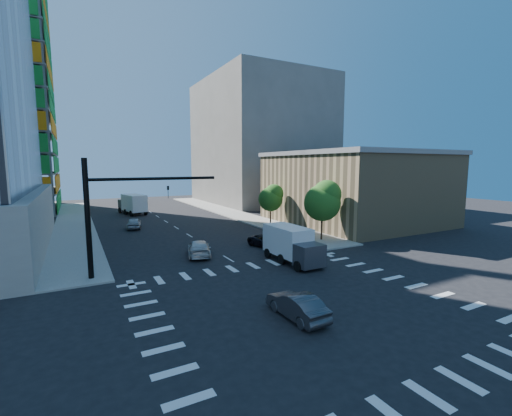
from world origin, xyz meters
TOP-DOWN VIEW (x-y plane):
  - ground at (0.00, 0.00)m, footprint 160.00×160.00m
  - road_markings at (0.00, 0.00)m, footprint 20.00×20.00m
  - sidewalk_ne at (12.50, 40.00)m, footprint 5.00×60.00m
  - sidewalk_nw at (-12.50, 40.00)m, footprint 5.00×60.00m
  - commercial_building at (25.00, 22.00)m, footprint 20.50×22.50m
  - bg_building_ne at (27.00, 55.00)m, footprint 24.00×30.00m
  - signal_mast_nw at (-10.00, 11.50)m, footprint 10.20×0.40m
  - tree_south at (12.63, 13.90)m, footprint 4.16×4.16m
  - tree_north at (12.93, 25.90)m, footprint 3.54×3.52m
  - car_nb_far at (5.54, 14.11)m, footprint 3.37×5.19m
  - car_sb_near at (-2.01, 14.41)m, footprint 3.39×5.42m
  - car_sb_mid at (-5.25, 32.19)m, footprint 2.56×4.67m
  - car_sb_cross at (-1.51, -1.14)m, footprint 1.64×4.40m
  - box_truck_near at (4.54, 8.03)m, footprint 2.59×5.99m
  - box_truck_far at (-3.29, 47.13)m, footprint 4.23×7.14m

SIDE VIEW (x-z plane):
  - ground at x=0.00m, z-range 0.00..0.00m
  - road_markings at x=0.00m, z-range 0.00..0.01m
  - sidewalk_ne at x=12.50m, z-range 0.00..0.15m
  - sidewalk_nw at x=-12.50m, z-range 0.00..0.15m
  - car_nb_far at x=5.54m, z-range 0.00..1.33m
  - car_sb_cross at x=-1.51m, z-range 0.00..1.44m
  - car_sb_near at x=-2.01m, z-range 0.00..1.47m
  - car_sb_mid at x=-5.25m, z-range 0.00..1.50m
  - box_truck_near at x=4.54m, z-range -0.18..2.95m
  - box_truck_far at x=-3.29m, z-range -0.20..3.31m
  - tree_north at x=12.93m, z-range 1.10..6.88m
  - tree_south at x=12.63m, z-range 1.27..8.10m
  - commercial_building at x=25.00m, z-range 0.01..10.61m
  - signal_mast_nw at x=-10.00m, z-range 0.99..9.99m
  - bg_building_ne at x=27.00m, z-range 0.00..28.00m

